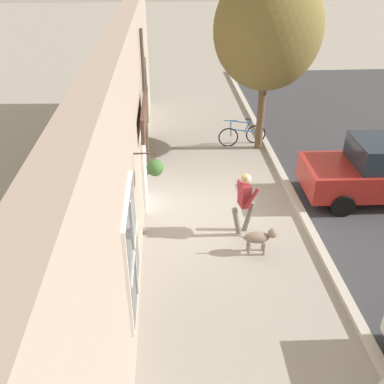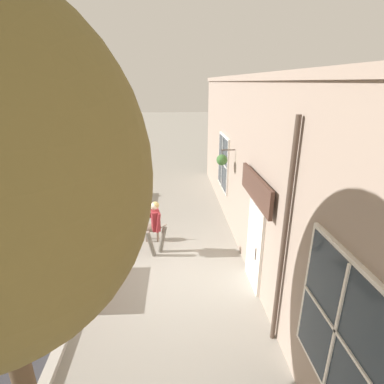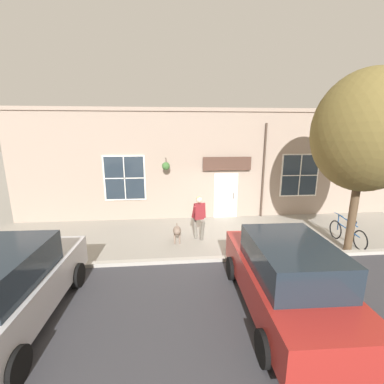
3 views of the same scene
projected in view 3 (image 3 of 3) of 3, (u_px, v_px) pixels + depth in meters
ground_plane at (223, 235)px, 10.06m from camera, size 90.00×90.00×0.00m
curb_and_road at (295, 368)px, 4.39m from camera, size 10.10×28.00×0.12m
storefront_facade at (214, 165)px, 11.76m from camera, size 0.95×18.00×4.97m
pedestrian_walking at (199, 214)px, 9.48m from camera, size 0.64×0.55×1.66m
dog_on_leash at (177, 231)px, 9.29m from camera, size 1.00×0.31×0.68m
street_tree_by_curb at (366, 134)px, 7.92m from camera, size 3.38×3.04×5.81m
leaning_bicycle at (347, 233)px, 9.25m from camera, size 1.72×0.27×1.01m
parked_car_nearest_curb at (4, 289)px, 5.14m from camera, size 4.35×2.03×1.75m
parked_car_mid_block at (286, 276)px, 5.60m from camera, size 4.35×2.03×1.75m
fire_hydrant at (48, 250)px, 7.94m from camera, size 0.34×0.20×0.77m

